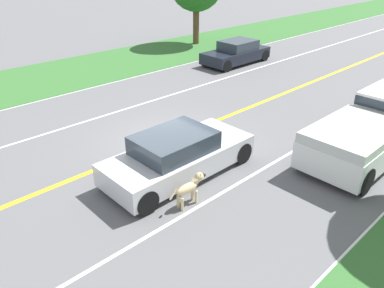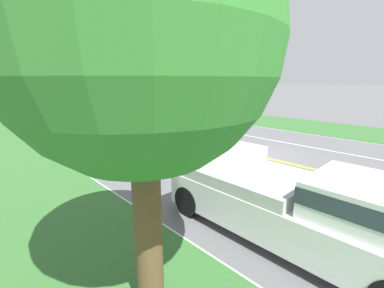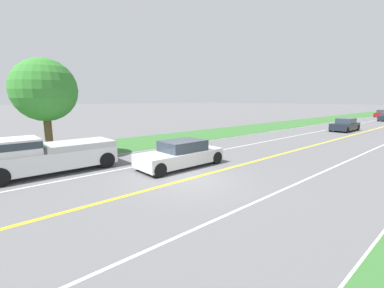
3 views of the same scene
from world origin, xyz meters
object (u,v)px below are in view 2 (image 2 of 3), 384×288
at_px(dog, 179,150).
at_px(roadside_tree_right_near, 139,42).
at_px(car_trailing_near, 54,107).
at_px(car_trailing_mid, 15,98).
at_px(pickup_truck, 297,204).
at_px(ego_car, 211,145).

distance_m(dog, roadside_tree_right_near, 8.33).
relative_size(car_trailing_near, roadside_tree_right_near, 0.74).
xyz_separation_m(car_trailing_mid, roadside_tree_right_near, (6.57, 48.61, 3.35)).
height_order(dog, pickup_truck, pickup_truck).
height_order(ego_car, roadside_tree_right_near, roadside_tree_right_near).
bearing_deg(pickup_truck, car_trailing_near, -96.85).
bearing_deg(pickup_truck, car_trailing_mid, -93.80).
distance_m(car_trailing_mid, roadside_tree_right_near, 49.17).
bearing_deg(roadside_tree_right_near, pickup_truck, 165.43).
height_order(ego_car, pickup_truck, pickup_truck).
distance_m(ego_car, pickup_truck, 6.45).
distance_m(ego_car, car_trailing_near, 23.51).
distance_m(pickup_truck, car_trailing_mid, 49.57).
bearing_deg(dog, car_trailing_mid, -90.57).
bearing_deg(pickup_truck, dog, -107.59).
distance_m(ego_car, roadside_tree_right_near, 8.75).
bearing_deg(pickup_truck, ego_car, -120.79).
bearing_deg(roadside_tree_right_near, car_trailing_near, -103.51).
relative_size(dog, car_trailing_mid, 0.26).
xyz_separation_m(pickup_truck, roadside_tree_right_near, (3.28, -0.85, 3.09)).
xyz_separation_m(ego_car, car_trailing_mid, (0.01, -43.93, 0.01)).
relative_size(dog, pickup_truck, 0.22).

